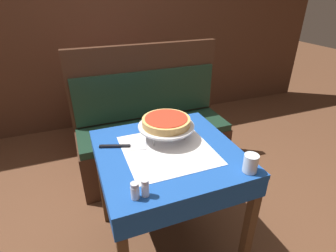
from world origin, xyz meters
name	(u,v)px	position (x,y,z in m)	size (l,w,h in m)	color
ground_plane	(168,242)	(0.00, 0.00, 0.00)	(14.00, 14.00, 0.00)	brown
dining_table_front	(168,164)	(0.00, 0.00, 0.68)	(0.79, 0.79, 0.78)	#194799
dining_table_rear	(119,84)	(0.03, 1.55, 0.67)	(0.75, 0.75, 0.77)	red
booth_bench	(153,138)	(0.18, 0.85, 0.35)	(1.36, 0.49, 1.17)	#3D2316
back_wall_panel	(103,27)	(0.00, 2.07, 1.20)	(6.00, 0.04, 2.40)	#4C2D1E
pizza_pan_stand	(166,127)	(0.04, 0.12, 0.86)	(0.34, 0.34, 0.09)	#ADADB2
deep_dish_pizza	(166,121)	(0.04, 0.12, 0.89)	(0.29, 0.29, 0.05)	tan
pizza_server	(125,146)	(-0.22, 0.12, 0.78)	(0.28, 0.14, 0.01)	#BCBCC1
water_glass_near	(251,163)	(0.31, -0.33, 0.82)	(0.07, 0.07, 0.10)	silver
salt_shaker	(135,191)	(-0.27, -0.31, 0.82)	(0.04, 0.04, 0.08)	silver
pepper_shaker	(145,188)	(-0.23, -0.31, 0.82)	(0.04, 0.04, 0.09)	silver
condiment_caddy	(114,70)	(0.00, 1.62, 0.82)	(0.12, 0.12, 0.15)	black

